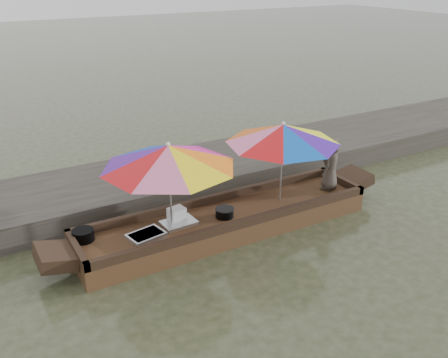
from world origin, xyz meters
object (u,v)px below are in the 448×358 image
umbrella_stern (282,162)px  cooking_pot (83,235)px  umbrella_bow (170,187)px  boat_hull (227,223)px  charcoal_grill (225,213)px  tray_crayfish (146,236)px  vendor (331,164)px  supply_bag (177,215)px  tray_scallop (179,223)px

umbrella_stern → cooking_pot: bearing=174.4°
cooking_pot → umbrella_stern: (3.66, -0.36, 0.68)m
umbrella_bow → boat_hull: bearing=0.0°
charcoal_grill → boat_hull: bearing=39.8°
charcoal_grill → umbrella_stern: (1.25, 0.07, 0.70)m
umbrella_bow → umbrella_stern: (2.24, 0.00, 0.00)m
tray_crayfish → vendor: (3.91, 0.05, 0.48)m
vendor → charcoal_grill: bearing=-29.0°
boat_hull → tray_crayfish: bearing=-176.6°
supply_bag → umbrella_stern: 2.17m
tray_scallop → boat_hull: bearing=-4.7°
tray_scallop → supply_bag: 0.15m
vendor → cooking_pot: bearing=-34.4°
charcoal_grill → umbrella_bow: size_ratio=0.14×
tray_scallop → supply_bag: size_ratio=2.08×
boat_hull → charcoal_grill: bearing=-140.2°
umbrella_stern → vendor: bearing=-2.4°
tray_scallop → charcoal_grill: charcoal_grill is taller
vendor → umbrella_bow: size_ratio=0.47×
umbrella_bow → tray_crayfish: bearing=-169.3°
tray_crayfish → vendor: 3.94m
boat_hull → umbrella_bow: (-1.08, 0.00, 0.95)m
cooking_pot → vendor: (4.82, -0.41, 0.43)m
boat_hull → charcoal_grill: (-0.09, -0.07, 0.25)m
tray_scallop → umbrella_stern: size_ratio=0.28×
cooking_pot → umbrella_stern: bearing=-5.6°
boat_hull → tray_scallop: tray_scallop is taller
tray_crayfish → tray_scallop: size_ratio=1.00×
supply_bag → umbrella_bow: 0.70m
tray_crayfish → vendor: size_ratio=0.55×
boat_hull → tray_scallop: 0.94m
umbrella_stern → tray_crayfish: bearing=-178.0°
vendor → tray_crayfish: bearing=-28.9°
tray_crayfish → supply_bag: supply_bag is taller
boat_hull → supply_bag: size_ratio=19.55×
tray_crayfish → cooking_pot: bearing=153.5°
cooking_pot → tray_scallop: 1.60m
cooking_pot → charcoal_grill: bearing=-10.1°
boat_hull → supply_bag: 0.97m
tray_crayfish → umbrella_stern: 2.85m
tray_scallop → supply_bag: (0.02, 0.11, 0.10)m
charcoal_grill → supply_bag: size_ratio=1.14×
boat_hull → umbrella_bow: 1.44m
vendor → umbrella_stern: size_ratio=0.50×
vendor → umbrella_bow: 3.42m
cooking_pot → charcoal_grill: size_ratio=1.11×
umbrella_bow → supply_bag: bearing=46.3°
vendor → umbrella_stern: umbrella_stern is taller
tray_scallop → vendor: vendor is taller
tray_scallop → vendor: bearing=-2.2°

